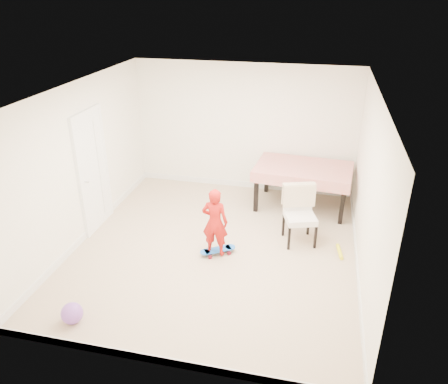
% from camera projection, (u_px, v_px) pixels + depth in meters
% --- Properties ---
extents(ground, '(5.00, 5.00, 0.00)m').
position_uv_depth(ground, '(215.00, 248.00, 7.19)').
color(ground, tan).
rests_on(ground, ground).
extents(ceiling, '(4.50, 5.00, 0.04)m').
position_uv_depth(ceiling, '(214.00, 92.00, 6.07)').
color(ceiling, white).
rests_on(ceiling, wall_back).
extents(wall_back, '(4.50, 0.04, 2.60)m').
position_uv_depth(wall_back, '(244.00, 128.00, 8.81)').
color(wall_back, white).
rests_on(wall_back, ground).
extents(wall_front, '(4.50, 0.04, 2.60)m').
position_uv_depth(wall_front, '(156.00, 271.00, 4.44)').
color(wall_front, white).
rests_on(wall_front, ground).
extents(wall_left, '(0.04, 5.00, 2.60)m').
position_uv_depth(wall_left, '(81.00, 164.00, 7.07)').
color(wall_left, white).
rests_on(wall_left, ground).
extents(wall_right, '(0.04, 5.00, 2.60)m').
position_uv_depth(wall_right, '(367.00, 190.00, 6.18)').
color(wall_right, white).
rests_on(wall_right, ground).
extents(door, '(0.11, 0.94, 2.11)m').
position_uv_depth(door, '(93.00, 173.00, 7.45)').
color(door, white).
rests_on(door, ground).
extents(baseboard_back, '(4.50, 0.02, 0.12)m').
position_uv_depth(baseboard_back, '(243.00, 184.00, 9.35)').
color(baseboard_back, white).
rests_on(baseboard_back, ground).
extents(baseboard_front, '(4.50, 0.02, 0.12)m').
position_uv_depth(baseboard_front, '(163.00, 361.00, 4.97)').
color(baseboard_front, white).
rests_on(baseboard_front, ground).
extents(baseboard_left, '(0.02, 5.00, 0.12)m').
position_uv_depth(baseboard_left, '(91.00, 230.00, 7.61)').
color(baseboard_left, white).
rests_on(baseboard_left, ground).
extents(baseboard_right, '(0.02, 5.00, 0.12)m').
position_uv_depth(baseboard_right, '(357.00, 263.00, 6.71)').
color(baseboard_right, white).
rests_on(baseboard_right, ground).
extents(dining_table, '(1.87, 1.26, 0.84)m').
position_uv_depth(dining_table, '(302.00, 187.00, 8.37)').
color(dining_table, red).
rests_on(dining_table, ground).
extents(dining_chair, '(0.70, 0.75, 0.99)m').
position_uv_depth(dining_chair, '(300.00, 216.00, 7.17)').
color(dining_chair, silver).
rests_on(dining_chair, ground).
extents(skateboard, '(0.61, 0.50, 0.09)m').
position_uv_depth(skateboard, '(218.00, 251.00, 7.03)').
color(skateboard, blue).
rests_on(skateboard, ground).
extents(child, '(0.42, 0.28, 1.13)m').
position_uv_depth(child, '(215.00, 224.00, 6.78)').
color(child, '#B31611').
rests_on(child, ground).
extents(balloon, '(0.28, 0.28, 0.28)m').
position_uv_depth(balloon, '(72.00, 313.00, 5.57)').
color(balloon, purple).
rests_on(balloon, ground).
extents(foam_toy, '(0.12, 0.40, 0.06)m').
position_uv_depth(foam_toy, '(340.00, 252.00, 7.05)').
color(foam_toy, '#FFF91A').
rests_on(foam_toy, ground).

